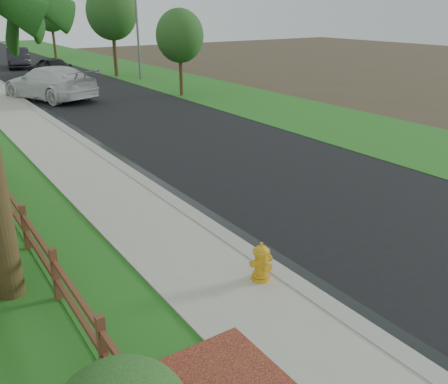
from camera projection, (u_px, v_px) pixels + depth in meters
ground at (304, 311)px, 8.59m from camera, size 120.00×120.00×0.00m
road at (47, 75)px, 38.02m from camera, size 8.00×90.00×0.02m
verge_far at (127, 69)px, 41.60m from camera, size 6.00×90.00×0.04m
ranch_fence at (13, 208)px, 11.44m from camera, size 0.12×16.92×1.10m
fire_hydrant at (261, 263)px, 9.27m from camera, size 0.52×0.42×0.81m
white_suv at (50, 83)px, 27.78m from camera, size 4.76×7.14×1.92m
dark_car_mid at (50, 66)px, 37.40m from camera, size 2.88×4.60×1.46m
dark_car_far at (18, 58)px, 42.41m from camera, size 2.77×5.49×1.73m
streetlight at (135, 14)px, 34.06m from camera, size 1.88×0.46×8.16m
tree_near_right at (180, 36)px, 27.97m from camera, size 2.84×2.84×5.10m
tree_mid_right at (112, 12)px, 35.61m from camera, size 3.80×3.80×6.89m
tree_far_right at (50, 12)px, 48.70m from camera, size 3.59×3.59×6.62m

